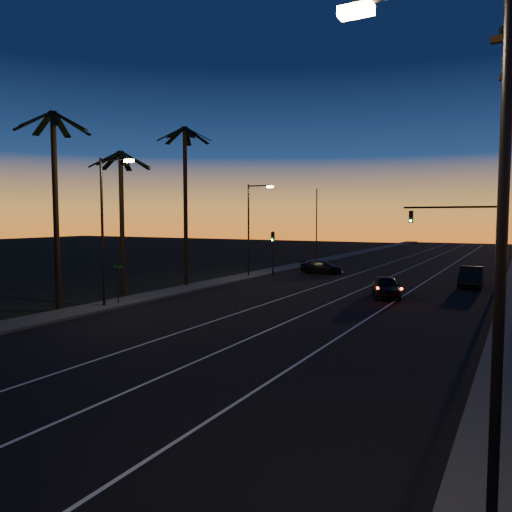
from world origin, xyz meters
The scene contains 18 objects.
road centered at (0.00, 30.00, 0.01)m, with size 20.00×170.00×0.01m, color black.
sidewalk_left centered at (-11.20, 30.00, 0.08)m, with size 2.40×170.00×0.16m, color #363634.
lane_stripe_left centered at (-3.00, 30.00, 0.02)m, with size 0.12×160.00×0.01m, color silver.
lane_stripe_mid centered at (0.50, 30.00, 0.02)m, with size 0.12×160.00×0.01m, color silver.
lane_stripe_right centered at (4.00, 30.00, 0.02)m, with size 0.12×160.00×0.01m, color silver.
palm_near centered at (-12.60, 18.00, 7.07)m, with size 4.25×4.16×11.53m.
palm_mid centered at (-13.20, 24.00, 6.25)m, with size 4.25×4.16×10.03m.
palm_far centered at (-12.20, 30.00, 7.61)m, with size 4.25×4.16×12.53m.
streetlight_left_near centered at (-10.70, 20.00, 5.32)m, with size 2.55×0.26×9.00m.
streetlight_left_far centered at (-10.69, 38.00, 5.06)m, with size 2.55×0.26×8.50m.
streetlight_right_near centered at (10.70, 6.00, 5.32)m, with size 2.55×0.26×9.00m.
street_sign centered at (-10.80, 21.00, 1.66)m, with size 0.70×0.06×2.60m.
signal_mast centered at (7.14, 39.99, 4.78)m, with size 7.10×0.41×7.00m.
signal_post centered at (-9.50, 39.98, 2.89)m, with size 0.28×0.37×4.20m.
far_pole_left centered at (-11.00, 55.00, 4.50)m, with size 0.14×0.14×9.00m, color black.
lead_car centered at (3.05, 32.19, 0.74)m, with size 3.10×5.06×1.46m.
right_car centered at (7.72, 40.57, 0.81)m, with size 1.84×4.91×1.60m.
cross_car centered at (-6.18, 44.12, 0.63)m, with size 4.29×1.85×1.23m.
Camera 1 is at (11.28, -1.95, 5.44)m, focal length 35.00 mm.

